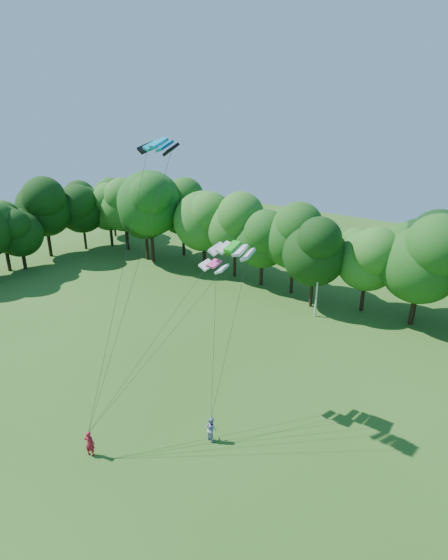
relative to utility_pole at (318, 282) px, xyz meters
The scene contains 10 objects.
ground 31.49m from the utility_pole, 87.45° to the right, with size 160.00×160.00×0.00m, color #295016.
utility_pole is the anchor object (origin of this frame).
kite_flyer_left 28.17m from the utility_pole, 94.12° to the right, with size 0.69×0.45×1.88m, color #B2172B.
kite_flyer_right 22.40m from the utility_pole, 81.40° to the right, with size 0.89×0.69×1.83m, color #8794BC.
kite_teal 25.91m from the utility_pole, 93.92° to the right, with size 2.76×1.32×0.60m.
kite_green 19.47m from the utility_pole, 84.56° to the right, with size 3.22×1.72×0.51m.
kite_pink 19.58m from the utility_pole, 87.97° to the right, with size 2.06×1.00×0.40m.
tree_back_west 28.19m from the utility_pole, behind, with size 10.20×10.20×14.84m.
tree_back_center 11.32m from the utility_pole, 35.13° to the left, with size 9.02×9.02×13.12m.
tree_flank_west 42.98m from the utility_pole, 161.93° to the right, with size 7.36×7.36×10.70m.
Camera 1 is at (17.43, -9.14, 21.20)m, focal length 28.00 mm.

